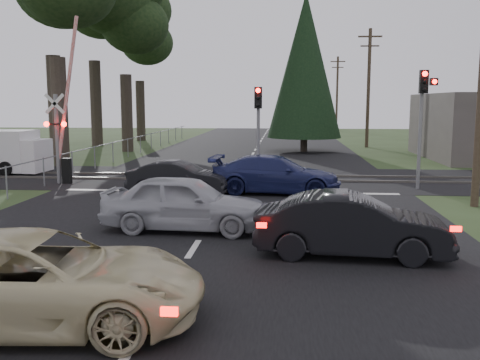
# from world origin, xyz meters

# --- Properties ---
(ground) EXTENTS (120.00, 120.00, 0.00)m
(ground) POSITION_xyz_m (0.00, 0.00, 0.00)
(ground) COLOR #2B3B1A
(ground) RESTS_ON ground
(road) EXTENTS (14.00, 100.00, 0.01)m
(road) POSITION_xyz_m (0.00, 10.00, 0.01)
(road) COLOR black
(road) RESTS_ON ground
(rail_corridor) EXTENTS (120.00, 8.00, 0.01)m
(rail_corridor) POSITION_xyz_m (0.00, 12.00, 0.01)
(rail_corridor) COLOR black
(rail_corridor) RESTS_ON ground
(stop_line) EXTENTS (13.00, 0.35, 0.00)m
(stop_line) POSITION_xyz_m (0.00, 8.20, 0.01)
(stop_line) COLOR silver
(stop_line) RESTS_ON ground
(rail_near) EXTENTS (120.00, 0.12, 0.10)m
(rail_near) POSITION_xyz_m (0.00, 11.20, 0.05)
(rail_near) COLOR #59544C
(rail_near) RESTS_ON ground
(rail_far) EXTENTS (120.00, 0.12, 0.10)m
(rail_far) POSITION_xyz_m (0.00, 12.80, 0.05)
(rail_far) COLOR #59544C
(rail_far) RESTS_ON ground
(crossing_signal) EXTENTS (1.62, 0.38, 6.96)m
(crossing_signal) POSITION_xyz_m (-7.27, 9.79, 2.06)
(crossing_signal) COLOR slate
(crossing_signal) RESTS_ON ground
(traffic_signal_right) EXTENTS (0.68, 0.48, 4.70)m
(traffic_signal_right) POSITION_xyz_m (7.55, 9.47, 3.31)
(traffic_signal_right) COLOR slate
(traffic_signal_right) RESTS_ON ground
(traffic_signal_center) EXTENTS (0.32, 0.48, 4.10)m
(traffic_signal_center) POSITION_xyz_m (1.00, 10.68, 2.81)
(traffic_signal_center) COLOR slate
(traffic_signal_center) RESTS_ON ground
(utility_pole_mid) EXTENTS (1.80, 0.26, 9.00)m
(utility_pole_mid) POSITION_xyz_m (8.50, 30.00, 4.73)
(utility_pole_mid) COLOR #4C3D2D
(utility_pole_mid) RESTS_ON ground
(utility_pole_far) EXTENTS (1.80, 0.26, 9.00)m
(utility_pole_far) POSITION_xyz_m (8.50, 55.00, 4.73)
(utility_pole_far) COLOR #4C3D2D
(utility_pole_far) RESTS_ON ground
(euc_tree_c) EXTENTS (6.00, 6.00, 13.20)m
(euc_tree_c) POSITION_xyz_m (-9.00, 25.00, 9.51)
(euc_tree_c) COLOR #473D33
(euc_tree_c) RESTS_ON ground
(euc_tree_e) EXTENTS (6.00, 6.00, 13.20)m
(euc_tree_e) POSITION_xyz_m (-11.00, 36.00, 9.51)
(euc_tree_e) COLOR #473D33
(euc_tree_e) RESTS_ON ground
(conifer_tree) EXTENTS (5.20, 5.20, 11.00)m
(conifer_tree) POSITION_xyz_m (3.50, 26.00, 5.99)
(conifer_tree) COLOR #473D33
(conifer_tree) RESTS_ON ground
(fence_left) EXTENTS (0.10, 36.00, 1.20)m
(fence_left) POSITION_xyz_m (-7.80, 22.50, 0.00)
(fence_left) COLOR slate
(fence_left) RESTS_ON ground
(cream_coupe) EXTENTS (5.42, 2.88, 1.45)m
(cream_coupe) POSITION_xyz_m (-1.68, -4.51, 0.73)
(cream_coupe) COLOR beige
(cream_coupe) RESTS_ON ground
(dark_hatchback) EXTENTS (4.43, 1.86, 1.42)m
(dark_hatchback) POSITION_xyz_m (3.66, -0.28, 0.71)
(dark_hatchback) COLOR black
(dark_hatchback) RESTS_ON ground
(silver_car) EXTENTS (4.54, 2.05, 1.51)m
(silver_car) POSITION_xyz_m (-0.56, 1.87, 0.76)
(silver_car) COLOR #A5A6AD
(silver_car) RESTS_ON ground
(blue_sedan) EXTENTS (5.11, 2.41, 1.44)m
(blue_sedan) POSITION_xyz_m (1.81, 8.10, 0.72)
(blue_sedan) COLOR navy
(blue_sedan) RESTS_ON ground
(dark_car_far) EXTENTS (3.93, 1.68, 1.26)m
(dark_car_far) POSITION_xyz_m (-1.84, 7.51, 0.63)
(dark_car_far) COLOR black
(dark_car_far) RESTS_ON ground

